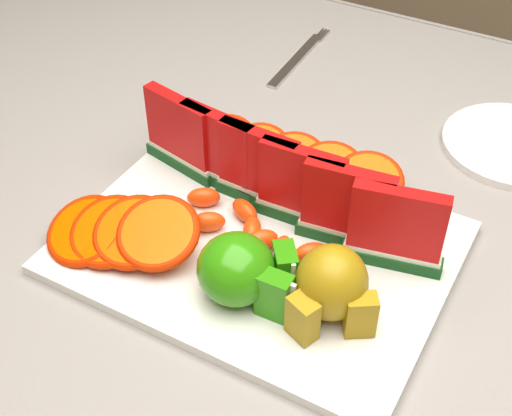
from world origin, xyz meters
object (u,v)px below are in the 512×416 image
(pear_cluster, at_px, (332,287))
(fork, at_px, (299,58))
(platter, at_px, (259,247))
(apple_cluster, at_px, (244,271))

(pear_cluster, bearing_deg, fork, 119.89)
(platter, bearing_deg, pear_cluster, -25.80)
(platter, distance_m, pear_cluster, 0.13)
(apple_cluster, xyz_separation_m, fork, (-0.17, 0.46, -0.04))
(apple_cluster, relative_size, pear_cluster, 1.30)
(platter, height_order, apple_cluster, apple_cluster)
(apple_cluster, distance_m, pear_cluster, 0.09)
(pear_cluster, height_order, fork, pear_cluster)
(apple_cluster, bearing_deg, fork, 110.15)
(fork, bearing_deg, pear_cluster, -60.11)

